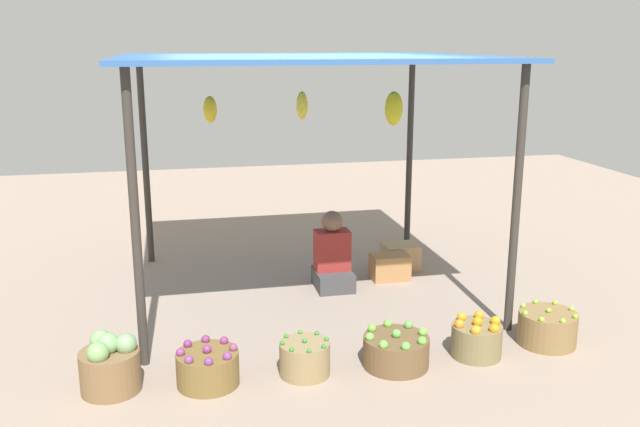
{
  "coord_description": "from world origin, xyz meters",
  "views": [
    {
      "loc": [
        -1.22,
        -6.23,
        2.39
      ],
      "look_at": [
        0.0,
        -0.67,
        0.95
      ],
      "focal_mm": 38.28,
      "sensor_mm": 36.0,
      "label": 1
    }
  ],
  "objects_px": {
    "wooden_crate_stacked_rear": "(390,267)",
    "basket_oranges": "(477,339)",
    "basket_green_chilies": "(305,358)",
    "basket_limes": "(547,328)",
    "wooden_crate_near_vendor": "(400,257)",
    "basket_purple_onions": "(208,367)",
    "vendor_person": "(333,259)",
    "basket_green_apples": "(396,351)",
    "basket_cabbages": "(110,366)"
  },
  "relations": [
    {
      "from": "vendor_person",
      "to": "basket_green_apples",
      "type": "xyz_separation_m",
      "value": [
        0.07,
        -1.77,
        -0.18
      ]
    },
    {
      "from": "basket_cabbages",
      "to": "basket_green_apples",
      "type": "bearing_deg",
      "value": -1.94
    },
    {
      "from": "basket_purple_onions",
      "to": "wooden_crate_near_vendor",
      "type": "height_order",
      "value": "basket_purple_onions"
    },
    {
      "from": "basket_limes",
      "to": "vendor_person",
      "type": "bearing_deg",
      "value": 130.07
    },
    {
      "from": "basket_purple_onions",
      "to": "basket_green_chilies",
      "type": "relative_size",
      "value": 1.2
    },
    {
      "from": "basket_green_apples",
      "to": "basket_oranges",
      "type": "xyz_separation_m",
      "value": [
        0.67,
        0.03,
        0.02
      ]
    },
    {
      "from": "vendor_person",
      "to": "wooden_crate_stacked_rear",
      "type": "bearing_deg",
      "value": 9.05
    },
    {
      "from": "basket_cabbages",
      "to": "basket_green_chilies",
      "type": "distance_m",
      "value": 1.38
    },
    {
      "from": "vendor_person",
      "to": "wooden_crate_near_vendor",
      "type": "height_order",
      "value": "vendor_person"
    },
    {
      "from": "basket_cabbages",
      "to": "basket_purple_onions",
      "type": "relative_size",
      "value": 0.96
    },
    {
      "from": "basket_purple_onions",
      "to": "basket_limes",
      "type": "bearing_deg",
      "value": 1.96
    },
    {
      "from": "basket_green_chilies",
      "to": "basket_green_apples",
      "type": "distance_m",
      "value": 0.7
    },
    {
      "from": "basket_purple_onions",
      "to": "wooden_crate_stacked_rear",
      "type": "height_order",
      "value": "basket_purple_onions"
    },
    {
      "from": "vendor_person",
      "to": "basket_oranges",
      "type": "height_order",
      "value": "vendor_person"
    },
    {
      "from": "basket_cabbages",
      "to": "basket_oranges",
      "type": "relative_size",
      "value": 1.1
    },
    {
      "from": "basket_purple_onions",
      "to": "wooden_crate_near_vendor",
      "type": "bearing_deg",
      "value": 44.51
    },
    {
      "from": "basket_oranges",
      "to": "wooden_crate_stacked_rear",
      "type": "distance_m",
      "value": 1.84
    },
    {
      "from": "basket_green_apples",
      "to": "basket_oranges",
      "type": "height_order",
      "value": "basket_oranges"
    },
    {
      "from": "wooden_crate_stacked_rear",
      "to": "basket_purple_onions",
      "type": "bearing_deg",
      "value": -136.71
    },
    {
      "from": "basket_purple_onions",
      "to": "wooden_crate_stacked_rear",
      "type": "distance_m",
      "value": 2.7
    },
    {
      "from": "basket_green_apples",
      "to": "wooden_crate_stacked_rear",
      "type": "height_order",
      "value": "basket_green_apples"
    },
    {
      "from": "basket_purple_onions",
      "to": "basket_green_chilies",
      "type": "distance_m",
      "value": 0.71
    },
    {
      "from": "basket_oranges",
      "to": "basket_cabbages",
      "type": "bearing_deg",
      "value": 179.08
    },
    {
      "from": "basket_green_apples",
      "to": "wooden_crate_near_vendor",
      "type": "bearing_deg",
      "value": 70.23
    },
    {
      "from": "vendor_person",
      "to": "basket_green_chilies",
      "type": "bearing_deg",
      "value": -109.71
    },
    {
      "from": "wooden_crate_near_vendor",
      "to": "basket_green_chilies",
      "type": "bearing_deg",
      "value": -124.53
    },
    {
      "from": "basket_green_chilies",
      "to": "wooden_crate_stacked_rear",
      "type": "bearing_deg",
      "value": 55.79
    },
    {
      "from": "vendor_person",
      "to": "wooden_crate_near_vendor",
      "type": "bearing_deg",
      "value": 24.88
    },
    {
      "from": "basket_green_chilies",
      "to": "basket_limes",
      "type": "distance_m",
      "value": 2.03
    },
    {
      "from": "basket_limes",
      "to": "wooden_crate_stacked_rear",
      "type": "height_order",
      "value": "basket_limes"
    },
    {
      "from": "basket_green_apples",
      "to": "basket_limes",
      "type": "bearing_deg",
      "value": 4.67
    },
    {
      "from": "basket_green_chilies",
      "to": "basket_green_apples",
      "type": "bearing_deg",
      "value": -1.09
    },
    {
      "from": "basket_purple_onions",
      "to": "basket_oranges",
      "type": "bearing_deg",
      "value": 0.33
    },
    {
      "from": "wooden_crate_stacked_rear",
      "to": "basket_oranges",
      "type": "bearing_deg",
      "value": -86.65
    },
    {
      "from": "basket_green_apples",
      "to": "wooden_crate_stacked_rear",
      "type": "bearing_deg",
      "value": 73.3
    },
    {
      "from": "basket_cabbages",
      "to": "wooden_crate_stacked_rear",
      "type": "bearing_deg",
      "value": 34.25
    },
    {
      "from": "vendor_person",
      "to": "basket_limes",
      "type": "bearing_deg",
      "value": -49.93
    },
    {
      "from": "basket_green_chilies",
      "to": "basket_cabbages",
      "type": "bearing_deg",
      "value": 177.63
    },
    {
      "from": "vendor_person",
      "to": "basket_purple_onions",
      "type": "xyz_separation_m",
      "value": [
        -1.33,
        -1.75,
        -0.17
      ]
    },
    {
      "from": "basket_green_apples",
      "to": "basket_limes",
      "type": "distance_m",
      "value": 1.33
    },
    {
      "from": "basket_green_chilies",
      "to": "wooden_crate_near_vendor",
      "type": "height_order",
      "value": "basket_green_chilies"
    },
    {
      "from": "vendor_person",
      "to": "basket_limes",
      "type": "height_order",
      "value": "vendor_person"
    },
    {
      "from": "basket_oranges",
      "to": "wooden_crate_near_vendor",
      "type": "height_order",
      "value": "basket_oranges"
    },
    {
      "from": "vendor_person",
      "to": "basket_purple_onions",
      "type": "bearing_deg",
      "value": -127.29
    },
    {
      "from": "basket_cabbages",
      "to": "basket_green_apples",
      "type": "xyz_separation_m",
      "value": [
        2.08,
        -0.07,
        -0.07
      ]
    },
    {
      "from": "basket_purple_onions",
      "to": "basket_green_chilies",
      "type": "bearing_deg",
      "value": -0.1
    },
    {
      "from": "basket_green_chilies",
      "to": "basket_oranges",
      "type": "distance_m",
      "value": 1.37
    },
    {
      "from": "basket_purple_onions",
      "to": "basket_green_apples",
      "type": "bearing_deg",
      "value": -0.59
    },
    {
      "from": "basket_purple_onions",
      "to": "basket_oranges",
      "type": "height_order",
      "value": "basket_oranges"
    },
    {
      "from": "wooden_crate_near_vendor",
      "to": "basket_green_apples",
      "type": "bearing_deg",
      "value": -109.77
    }
  ]
}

